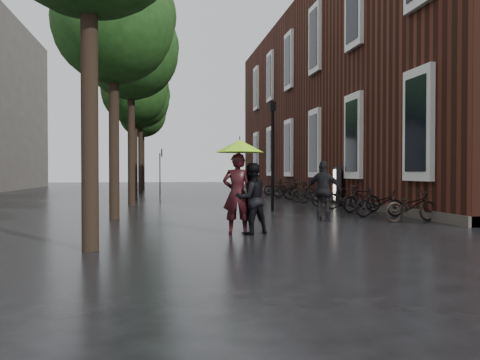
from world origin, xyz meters
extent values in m
plane|color=black|center=(0.00, 0.00, 0.00)|extent=(120.00, 120.00, 0.00)
cube|color=#38160F|center=(10.50, 19.50, 6.00)|extent=(10.00, 33.00, 12.00)
cube|color=silver|center=(5.45, 5.50, 3.00)|extent=(0.25, 1.60, 3.60)
cube|color=black|center=(5.35, 5.50, 3.00)|extent=(0.10, 1.20, 3.00)
cube|color=silver|center=(5.45, 10.50, 3.00)|extent=(0.25, 1.60, 3.60)
cube|color=black|center=(5.35, 10.50, 3.00)|extent=(0.10, 1.20, 3.00)
cube|color=silver|center=(5.45, 10.50, 8.50)|extent=(0.25, 1.60, 3.60)
cube|color=black|center=(5.35, 10.50, 8.50)|extent=(0.10, 1.20, 3.00)
cube|color=silver|center=(5.45, 15.50, 3.00)|extent=(0.25, 1.60, 3.60)
cube|color=black|center=(5.35, 15.50, 3.00)|extent=(0.10, 1.20, 3.00)
cube|color=silver|center=(5.45, 15.50, 8.50)|extent=(0.25, 1.60, 3.60)
cube|color=black|center=(5.35, 15.50, 8.50)|extent=(0.10, 1.20, 3.00)
cube|color=silver|center=(5.45, 20.50, 3.00)|extent=(0.25, 1.60, 3.60)
cube|color=black|center=(5.35, 20.50, 3.00)|extent=(0.10, 1.20, 3.00)
cube|color=silver|center=(5.45, 20.50, 8.50)|extent=(0.25, 1.60, 3.60)
cube|color=black|center=(5.35, 20.50, 8.50)|extent=(0.10, 1.20, 3.00)
cube|color=silver|center=(5.45, 25.50, 3.00)|extent=(0.25, 1.60, 3.60)
cube|color=black|center=(5.35, 25.50, 3.00)|extent=(0.10, 1.20, 3.00)
cube|color=silver|center=(5.45, 25.50, 8.50)|extent=(0.25, 1.60, 3.60)
cube|color=black|center=(5.35, 25.50, 8.50)|extent=(0.10, 1.20, 3.00)
cube|color=silver|center=(5.45, 30.50, 3.00)|extent=(0.25, 1.60, 3.60)
cube|color=black|center=(5.35, 30.50, 3.00)|extent=(0.10, 1.20, 3.00)
cube|color=silver|center=(5.45, 30.50, 8.50)|extent=(0.25, 1.60, 3.60)
cube|color=black|center=(5.35, 30.50, 8.50)|extent=(0.10, 1.20, 3.00)
cube|color=#3F3833|center=(5.60, 19.50, 0.15)|extent=(0.40, 33.00, 0.30)
cylinder|color=black|center=(-4.00, 1.00, 2.34)|extent=(0.32, 0.32, 4.68)
cylinder|color=black|center=(-4.10, 7.00, 2.25)|extent=(0.32, 0.32, 4.51)
cylinder|color=black|center=(-3.90, 13.00, 2.48)|extent=(0.32, 0.32, 4.95)
cylinder|color=black|center=(-4.05, 19.00, 2.20)|extent=(0.32, 0.32, 4.40)
cylinder|color=black|center=(-3.95, 25.00, 2.39)|extent=(0.32, 0.32, 4.79)
cylinder|color=black|center=(-4.00, 31.00, 2.28)|extent=(0.32, 0.32, 4.57)
imported|color=black|center=(-0.87, 2.81, 0.97)|extent=(0.77, 0.57, 1.94)
imported|color=black|center=(-0.54, 2.77, 0.85)|extent=(0.99, 0.87, 1.70)
cylinder|color=black|center=(-0.81, 2.84, 1.35)|extent=(0.02, 0.02, 1.52)
cone|color=#9EFC1A|center=(-0.81, 2.84, 2.11)|extent=(1.19, 1.19, 0.30)
cylinder|color=black|center=(-0.81, 2.84, 2.30)|extent=(0.02, 0.02, 0.08)
imported|color=black|center=(2.25, 5.42, 0.91)|extent=(1.15, 0.90, 1.83)
imported|color=black|center=(4.71, 4.68, 0.47)|extent=(1.87, 0.86, 0.95)
imported|color=black|center=(4.47, 6.22, 0.45)|extent=(1.72, 0.63, 0.90)
imported|color=black|center=(4.61, 7.90, 0.48)|extent=(1.64, 0.68, 0.96)
imported|color=black|center=(4.57, 9.42, 0.50)|extent=(1.68, 0.56, 0.99)
imported|color=black|center=(4.61, 11.16, 0.45)|extent=(1.76, 0.76, 0.90)
imported|color=black|center=(4.52, 12.84, 0.41)|extent=(1.57, 0.61, 0.81)
imported|color=black|center=(4.60, 14.26, 0.51)|extent=(1.74, 0.70, 1.02)
imported|color=black|center=(4.65, 15.71, 0.52)|extent=(1.76, 0.56, 1.05)
imported|color=black|center=(4.55, 17.49, 0.45)|extent=(1.75, 0.74, 0.89)
imported|color=black|center=(4.79, 19.17, 0.51)|extent=(1.75, 0.70, 1.02)
imported|color=black|center=(4.56, 20.50, 0.49)|extent=(1.69, 0.84, 0.98)
cube|color=black|center=(5.33, 12.07, 0.85)|extent=(0.23, 1.13, 1.70)
cube|color=white|center=(5.21, 12.07, 0.90)|extent=(0.04, 0.95, 1.40)
cylinder|color=black|center=(1.66, 9.55, 1.97)|extent=(0.12, 0.12, 3.94)
cube|color=black|center=(1.66, 9.55, 4.03)|extent=(0.22, 0.22, 0.34)
sphere|color=#FFE5B2|center=(1.66, 9.55, 4.03)|extent=(0.18, 0.18, 0.18)
cylinder|color=#262628|center=(-2.64, 17.87, 1.27)|extent=(0.06, 0.06, 2.53)
cylinder|color=navy|center=(-2.54, 17.87, 2.53)|extent=(0.03, 0.51, 0.51)
camera|label=1|loc=(-2.73, -8.17, 1.50)|focal=35.00mm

